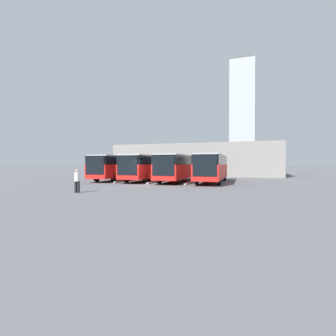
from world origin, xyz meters
The scene contains 11 objects.
ground_plane centered at (0.00, 0.00, 0.00)m, with size 600.00×600.00×0.00m, color #5B5B60.
bus_0 centered at (-6.09, -5.83, 1.76)m, with size 3.26×11.82×3.13m.
curb_divider_0 centered at (-4.06, -4.10, 0.07)m, with size 0.24×5.94×0.15m, color #9E9E99.
bus_1 centered at (-2.03, -5.77, 1.76)m, with size 3.26×11.82×3.13m.
curb_divider_1 centered at (0.00, -4.04, 0.07)m, with size 0.24×5.94×0.15m, color #9E9E99.
bus_2 centered at (2.03, -5.98, 1.76)m, with size 3.26×11.82×3.13m.
curb_divider_2 centered at (4.06, -4.25, 0.07)m, with size 0.24×5.94×0.15m, color #9E9E99.
bus_3 centered at (6.09, -6.13, 1.76)m, with size 3.26×11.82×3.13m.
pedestrian centered at (1.35, 7.98, 0.92)m, with size 0.46×0.46×1.72m.
station_building centered at (0.00, -25.09, 2.83)m, with size 29.40×15.79×5.62m.
office_tower centered at (0.97, -157.37, 35.39)m, with size 15.91×15.91×71.98m.
Camera 1 is at (-11.43, 23.74, 2.12)m, focal length 28.00 mm.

